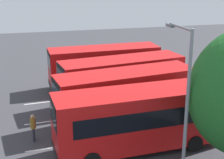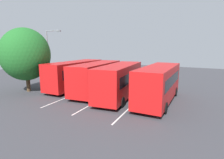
# 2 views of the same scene
# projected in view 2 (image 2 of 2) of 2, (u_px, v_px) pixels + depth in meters

# --- Properties ---
(ground_plane) EXTENTS (67.05, 67.05, 0.00)m
(ground_plane) POSITION_uv_depth(u_px,v_px,m) (109.00, 95.00, 19.75)
(ground_plane) COLOR #38383D
(bus_far_left) EXTENTS (9.18, 2.89, 3.41)m
(bus_far_left) POSITION_uv_depth(u_px,v_px,m) (159.00, 83.00, 16.87)
(bus_far_left) COLOR red
(bus_far_left) RESTS_ON ground
(bus_center_left) EXTENTS (9.35, 3.78, 3.41)m
(bus_center_left) POSITION_uv_depth(u_px,v_px,m) (120.00, 80.00, 18.37)
(bus_center_left) COLOR red
(bus_center_left) RESTS_ON ground
(bus_center_right) EXTENTS (9.35, 3.76, 3.41)m
(bus_center_right) POSITION_uv_depth(u_px,v_px,m) (97.00, 76.00, 20.45)
(bus_center_right) COLOR red
(bus_center_right) RESTS_ON ground
(bus_far_right) EXTENTS (9.23, 3.04, 3.41)m
(bus_far_right) POSITION_uv_depth(u_px,v_px,m) (76.00, 74.00, 22.48)
(bus_far_right) COLOR red
(bus_far_right) RESTS_ON ground
(pedestrian) EXTENTS (0.33, 0.33, 1.65)m
(pedestrian) POSITION_uv_depth(u_px,v_px,m) (113.00, 76.00, 26.25)
(pedestrian) COLOR #232833
(pedestrian) RESTS_ON ground
(street_lamp) EXTENTS (0.28, 2.40, 7.27)m
(street_lamp) POSITION_uv_depth(u_px,v_px,m) (49.00, 55.00, 22.80)
(street_lamp) COLOR gray
(street_lamp) RESTS_ON ground
(depot_tree) EXTENTS (5.71, 5.13, 7.34)m
(depot_tree) POSITION_uv_depth(u_px,v_px,m) (26.00, 55.00, 20.44)
(depot_tree) COLOR #4C3823
(depot_tree) RESTS_ON ground
(lane_stripe_outer_left) EXTENTS (13.42, 1.25, 0.01)m
(lane_stripe_outer_left) POSITION_uv_depth(u_px,v_px,m) (139.00, 99.00, 18.06)
(lane_stripe_outer_left) COLOR silver
(lane_stripe_outer_left) RESTS_ON ground
(lane_stripe_inner_left) EXTENTS (13.42, 1.25, 0.01)m
(lane_stripe_inner_left) POSITION_uv_depth(u_px,v_px,m) (109.00, 95.00, 19.75)
(lane_stripe_inner_left) COLOR silver
(lane_stripe_inner_left) RESTS_ON ground
(lane_stripe_inner_right) EXTENTS (13.42, 1.25, 0.01)m
(lane_stripe_inner_right) POSITION_uv_depth(u_px,v_px,m) (84.00, 91.00, 21.43)
(lane_stripe_inner_right) COLOR silver
(lane_stripe_inner_right) RESTS_ON ground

